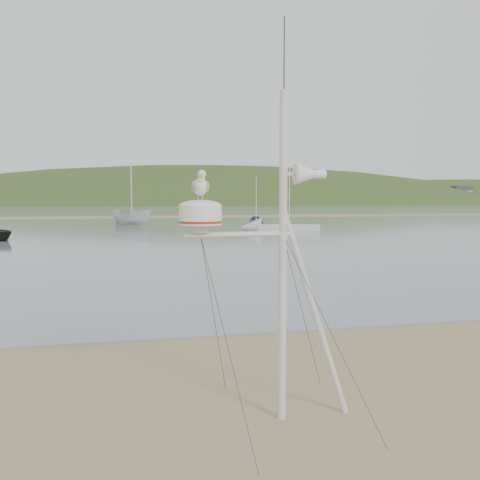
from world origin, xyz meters
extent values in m
plane|color=#8A7250|center=(0.00, 0.00, 0.00)|extent=(560.00, 560.00, 0.00)
cube|color=slate|center=(0.00, 132.00, 0.02)|extent=(560.00, 256.00, 0.04)
cube|color=#8A7250|center=(0.00, 70.00, 0.07)|extent=(560.00, 7.00, 0.07)
ellipsoid|color=#2A3C18|center=(40.00, 235.00, -22.00)|extent=(400.00, 180.00, 80.00)
ellipsoid|color=#2A3C18|center=(180.00, 235.00, -15.40)|extent=(300.00, 135.00, 56.00)
cube|color=white|center=(-36.00, 196.00, 4.00)|extent=(8.40, 6.30, 8.00)
cube|color=white|center=(-10.00, 196.00, 4.00)|extent=(8.40, 6.30, 8.00)
cube|color=white|center=(16.00, 196.00, 4.00)|extent=(8.40, 6.30, 8.00)
cube|color=white|center=(42.00, 196.00, 4.00)|extent=(8.40, 6.30, 8.00)
cube|color=white|center=(68.00, 196.00, 4.00)|extent=(8.40, 6.30, 8.00)
cube|color=white|center=(94.00, 196.00, 4.00)|extent=(8.40, 6.30, 8.00)
cube|color=white|center=(120.00, 196.00, 4.00)|extent=(8.40, 6.30, 8.00)
cube|color=white|center=(146.00, 196.00, 4.00)|extent=(8.40, 6.30, 8.00)
cylinder|color=silver|center=(2.45, -0.11, 2.16)|extent=(0.11, 0.11, 4.32)
cylinder|color=silver|center=(2.91, -0.11, 1.40)|extent=(1.00, 0.09, 2.84)
cylinder|color=silver|center=(1.86, -0.11, 2.49)|extent=(1.40, 0.08, 0.08)
cylinder|color=#2D382D|center=(2.45, -0.11, 4.75)|extent=(0.02, 0.02, 0.97)
cube|color=silver|center=(1.37, -0.11, 2.57)|extent=(0.17, 0.17, 0.10)
cylinder|color=white|center=(1.37, -0.11, 2.73)|extent=(0.54, 0.54, 0.24)
cylinder|color=#A7260B|center=(1.37, -0.11, 2.65)|extent=(0.55, 0.55, 0.03)
ellipsoid|color=white|center=(1.37, -0.11, 2.85)|extent=(0.54, 0.54, 0.15)
cone|color=white|center=(2.75, -0.11, 3.26)|extent=(0.28, 0.28, 0.28)
cylinder|color=white|center=(2.95, -0.11, 3.26)|extent=(0.15, 0.12, 0.12)
cube|color=silver|center=(2.56, -0.11, 3.26)|extent=(0.22, 0.04, 0.04)
cylinder|color=tan|center=(1.34, -0.11, 2.97)|extent=(0.01, 0.01, 0.08)
cylinder|color=tan|center=(1.40, -0.11, 2.97)|extent=(0.01, 0.01, 0.08)
ellipsoid|color=white|center=(1.37, -0.11, 3.09)|extent=(0.18, 0.29, 0.22)
ellipsoid|color=#96989D|center=(1.29, -0.12, 3.10)|extent=(0.06, 0.24, 0.14)
ellipsoid|color=#96989D|center=(1.45, -0.12, 3.10)|extent=(0.06, 0.24, 0.14)
cone|color=white|center=(1.37, 0.04, 3.07)|extent=(0.10, 0.09, 0.10)
ellipsoid|color=white|center=(1.37, -0.22, 3.18)|extent=(0.09, 0.09, 0.13)
sphere|color=white|center=(1.37, -0.24, 3.24)|extent=(0.10, 0.10, 0.10)
cone|color=gold|center=(1.37, -0.30, 3.24)|extent=(0.02, 0.05, 0.02)
imported|color=silver|center=(0.74, 45.73, 2.37)|extent=(2.48, 2.47, 4.66)
cube|color=#141A47|center=(13.43, 44.93, 0.29)|extent=(2.25, 4.35, 0.50)
cone|color=#141A47|center=(14.04, 47.52, 0.29)|extent=(1.63, 1.72, 1.33)
cylinder|color=silver|center=(13.43, 44.93, 2.82)|extent=(0.08, 0.08, 4.57)
cube|color=silver|center=(14.27, 36.32, 0.29)|extent=(5.61, 3.30, 0.50)
cone|color=silver|center=(11.02, 37.39, 0.29)|extent=(2.31, 2.21, 1.71)
cylinder|color=silver|center=(14.27, 36.32, 3.48)|extent=(0.08, 0.08, 5.88)
camera|label=1|loc=(0.50, -6.43, 2.96)|focal=38.00mm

